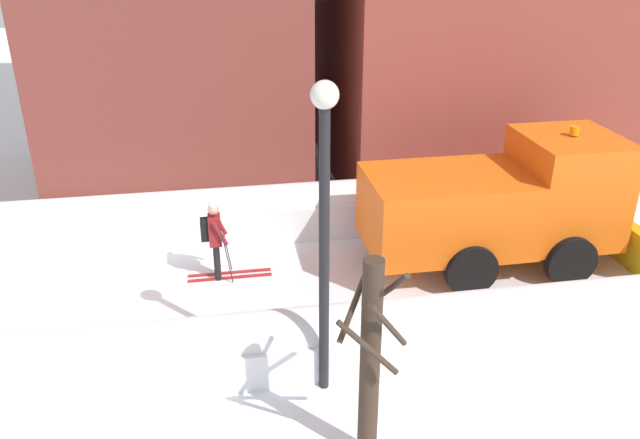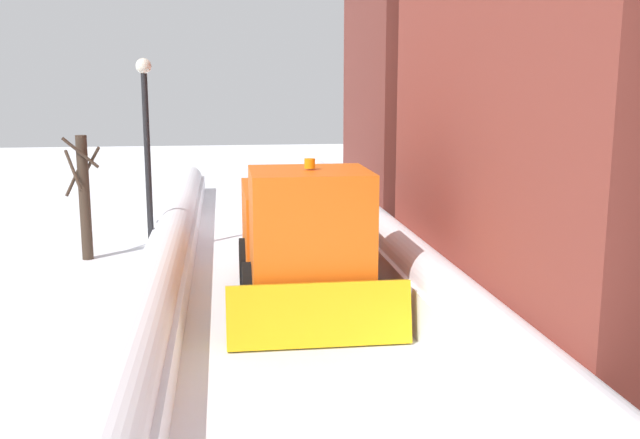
{
  "view_description": "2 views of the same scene",
  "coord_description": "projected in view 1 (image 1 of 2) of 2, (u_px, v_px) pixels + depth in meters",
  "views": [
    {
      "loc": [
        11.59,
        2.08,
        6.99
      ],
      "look_at": [
        -1.03,
        4.3,
        1.06
      ],
      "focal_mm": 36.13,
      "sensor_mm": 36.0,
      "label": 1
    },
    {
      "loc": [
        1.28,
        22.88,
        4.5
      ],
      "look_at": [
        -0.88,
        6.79,
        1.43
      ],
      "focal_mm": 40.95,
      "sensor_mm": 36.0,
      "label": 2
    }
  ],
  "objects": [
    {
      "name": "traffic_light_pole",
      "position": [
        231.0,
        101.0,
        14.91
      ],
      "size": [
        0.28,
        0.42,
        4.61
      ],
      "color": "black",
      "rests_on": "ground"
    },
    {
      "name": "snowbank_left",
      "position": [
        527.0,
        194.0,
        16.61
      ],
      "size": [
        1.1,
        36.0,
        1.3
      ],
      "color": "white",
      "rests_on": "ground"
    },
    {
      "name": "plow_truck",
      "position": [
        504.0,
        203.0,
        13.92
      ],
      "size": [
        3.2,
        5.98,
        3.12
      ],
      "color": "orange",
      "rests_on": "ground"
    },
    {
      "name": "skier",
      "position": [
        215.0,
        235.0,
        13.53
      ],
      "size": [
        0.62,
        1.8,
        1.81
      ],
      "color": "black",
      "rests_on": "ground"
    },
    {
      "name": "bare_tree_near",
      "position": [
        371.0,
        359.0,
        8.61
      ],
      "size": [
        0.93,
        1.01,
        3.18
      ],
      "color": "#3B2D22",
      "rests_on": "ground"
    },
    {
      "name": "street_lamp",
      "position": [
        324.0,
        208.0,
        9.32
      ],
      "size": [
        0.4,
        0.4,
        5.09
      ],
      "color": "black",
      "rests_on": "ground"
    },
    {
      "name": "ground_plane",
      "position": [
        576.0,
        263.0,
        14.54
      ],
      "size": [
        80.0,
        80.0,
        0.0
      ],
      "primitive_type": "plane",
      "color": "white"
    }
  ]
}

